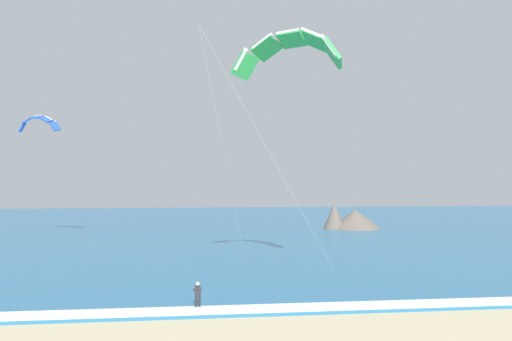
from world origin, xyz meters
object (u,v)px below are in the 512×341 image
Objects in this scene: surfboard at (198,310)px; kitesurfer at (198,295)px; kite_primary at (289,49)px; kite_distant at (38,122)px.

surfboard is 0.91m from kitesurfer.
kite_primary reaches higher than kitesurfer.
kite_primary is 3.23× the size of kite_distant.
kite_primary reaches higher than surfboard.
kite_distant is (-26.78, 28.40, -2.73)m from kite_primary.
kite_distant is at bearing 117.94° from kitesurfer.
kite_primary is at bearing 51.05° from kitesurfer.
surfboard is at bearing -128.89° from kite_primary.
kite_primary is (7.07, 8.77, 17.81)m from surfboard.
surfboard is 44.69m from kite_distant.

